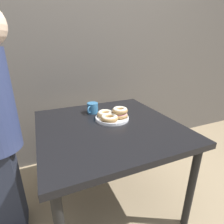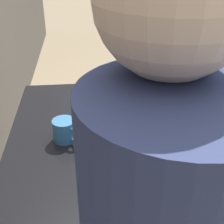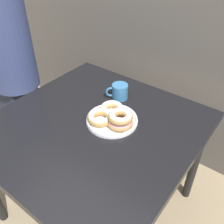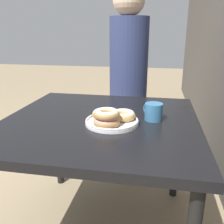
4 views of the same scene
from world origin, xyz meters
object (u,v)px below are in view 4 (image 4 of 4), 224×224
object	(u,v)px
dining_table	(101,132)
person_figure	(129,83)
donut_plate	(111,117)
coffee_mug	(153,111)

from	to	relation	value
dining_table	person_figure	size ratio (longest dim) A/B	0.68
dining_table	person_figure	bearing A→B (deg)	175.75
dining_table	donut_plate	world-z (taller)	donut_plate
dining_table	donut_plate	distance (m)	0.14
dining_table	person_figure	distance (m)	0.74
dining_table	person_figure	world-z (taller)	person_figure
coffee_mug	donut_plate	bearing A→B (deg)	-63.07
donut_plate	coffee_mug	distance (m)	0.22
donut_plate	coffee_mug	size ratio (longest dim) A/B	2.43
dining_table	coffee_mug	xyz separation A→B (m)	(-0.03, 0.26, 0.12)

